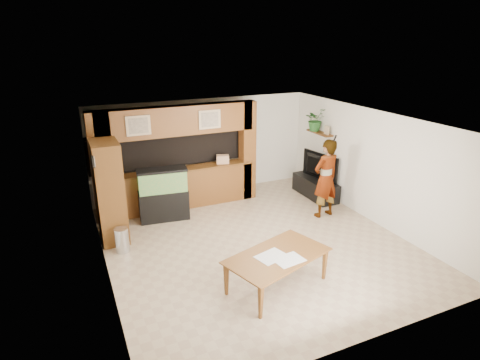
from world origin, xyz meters
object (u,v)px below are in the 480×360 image
aquarium (163,195)px  person (326,179)px  pantry_cabinet (109,192)px  dining_table (278,272)px  television (317,167)px

aquarium → person: (3.58, -1.38, 0.34)m
aquarium → person: bearing=-14.2°
aquarium → person: person is taller
pantry_cabinet → person: 4.90m
pantry_cabinet → dining_table: size_ratio=1.21×
aquarium → television: 4.13m
pantry_cabinet → aquarium: (1.24, 0.51, -0.46)m
aquarium → dining_table: (1.11, -3.54, -0.31)m
person → television: bearing=-123.7°
pantry_cabinet → aquarium: 1.41m
television → pantry_cabinet: bearing=82.2°
aquarium → television: aquarium is taller
television → dining_table: (-3.00, -3.28, -0.54)m
person → pantry_cabinet: bearing=-18.7°
pantry_cabinet → aquarium: bearing=22.2°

